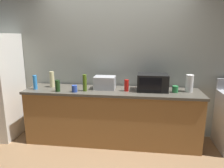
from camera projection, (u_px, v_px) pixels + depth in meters
The scene contains 13 objects.
ground_plane at pixel (109, 153), 3.19m from camera, with size 8.00×8.00×0.00m, color #93704C.
back_wall at pixel (115, 60), 3.67m from camera, with size 6.40×0.10×2.70m, color #9EA399.
counter_run at pixel (112, 116), 3.47m from camera, with size 2.84×0.64×0.90m.
microwave at pixel (152, 82), 3.31m from camera, with size 0.48×0.35×0.27m.
toaster_oven at pixel (105, 83), 3.42m from camera, with size 0.34×0.26×0.21m, color #B7BABF.
paper_towel_roll at pixel (189, 83), 3.24m from camera, with size 0.12×0.12×0.27m, color white.
bottle_wine at pixel (58, 86), 3.27m from camera, with size 0.08×0.08×0.18m, color #1E3F19.
bottle_olive_oil at pixel (85, 83), 3.29m from camera, with size 0.06×0.06×0.27m, color #4C6B19.
bottle_hand_soap at pixel (52, 79), 3.55m from camera, with size 0.08×0.08×0.27m, color beige.
bottle_hot_sauce at pixel (126, 85), 3.29m from camera, with size 0.07×0.07×0.18m, color red.
bottle_spray_cleaner at pixel (35, 82), 3.40m from camera, with size 0.07×0.07×0.23m, color #338CE5.
mug_blue at pixel (74, 89), 3.24m from camera, with size 0.09×0.09×0.11m, color #2D4CB2.
mug_green at pixel (175, 89), 3.22m from camera, with size 0.09×0.09×0.10m, color #2D8C47.
Camera 1 is at (0.42, -2.84, 1.75)m, focal length 33.34 mm.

